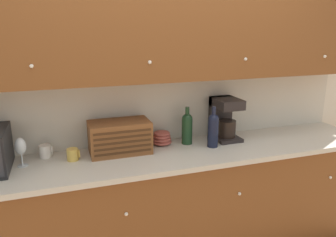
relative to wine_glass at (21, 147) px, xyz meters
name	(u,v)px	position (x,y,z in m)	size (l,w,h in m)	color
ground_plane	(161,230)	(1.09, 0.23, -1.06)	(24.00, 24.00, 0.00)	#896647
wall_back	(159,96)	(1.09, 0.26, 0.24)	(5.94, 0.06, 2.60)	silver
counter_unit	(172,203)	(1.09, -0.08, -0.60)	(3.56, 0.65, 0.92)	brown
backsplash_panel	(160,109)	(1.09, 0.23, 0.13)	(3.54, 0.01, 0.55)	beige
upper_cabinets	(187,22)	(1.27, 0.07, 0.85)	(3.54, 0.36, 0.88)	brown
wine_glass	(21,147)	(0.00, 0.00, 0.00)	(0.08, 0.08, 0.21)	silver
mug	(46,151)	(0.15, 0.12, -0.09)	(0.10, 0.09, 0.10)	silver
mug_blue_second	(73,154)	(0.35, 0.00, -0.10)	(0.09, 0.08, 0.09)	gold
bread_box	(120,137)	(0.71, 0.05, -0.02)	(0.47, 0.27, 0.25)	brown
bowl_stack_on_counter	(162,138)	(1.07, 0.11, -0.09)	(0.17, 0.17, 0.12)	#9E473D
wine_bottle	(187,127)	(1.28, 0.07, 0.00)	(0.09, 0.09, 0.32)	#19381E
second_wine_bottle	(213,129)	(1.45, -0.07, 0.01)	(0.09, 0.09, 0.34)	black
coffee_maker	(224,118)	(1.65, 0.09, 0.05)	(0.21, 0.28, 0.36)	black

